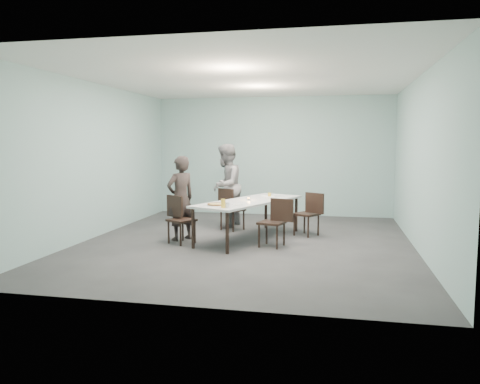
% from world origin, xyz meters
% --- Properties ---
extents(ground, '(7.00, 7.00, 0.00)m').
position_xyz_m(ground, '(0.00, 0.00, 0.00)').
color(ground, '#333335').
rests_on(ground, ground).
extents(room_shell, '(6.02, 7.02, 3.01)m').
position_xyz_m(room_shell, '(0.00, 0.00, 2.03)').
color(room_shell, '#94BABA').
rests_on(room_shell, ground).
extents(table, '(1.83, 2.75, 0.75)m').
position_xyz_m(table, '(-0.00, 0.31, 0.69)').
color(table, white).
rests_on(table, ground).
extents(chair_near_left, '(0.64, 0.58, 0.87)m').
position_xyz_m(chair_near_left, '(-1.22, -0.27, 0.50)').
color(chair_near_left, black).
rests_on(chair_near_left, ground).
extents(chair_far_left, '(0.65, 0.57, 0.87)m').
position_xyz_m(chair_far_left, '(-0.60, 1.22, 0.50)').
color(chair_far_left, black).
rests_on(chair_far_left, ground).
extents(chair_near_right, '(0.65, 0.51, 0.87)m').
position_xyz_m(chair_near_right, '(0.59, -0.27, 0.50)').
color(chair_near_right, black).
rests_on(chair_near_right, ground).
extents(chair_far_right, '(0.64, 0.58, 0.87)m').
position_xyz_m(chair_far_right, '(1.12, 0.85, 0.50)').
color(chair_far_right, black).
rests_on(chair_far_right, ground).
extents(diner_near, '(0.66, 0.70, 1.60)m').
position_xyz_m(diner_near, '(-1.26, -0.02, 0.80)').
color(diner_near, black).
rests_on(diner_near, ground).
extents(diner_far, '(0.79, 0.96, 1.82)m').
position_xyz_m(diner_far, '(-0.75, 1.51, 0.91)').
color(diner_far, slate).
rests_on(diner_far, ground).
extents(pizza, '(0.34, 0.34, 0.04)m').
position_xyz_m(pizza, '(-0.43, -0.54, 0.77)').
color(pizza, white).
rests_on(pizza, table).
extents(side_plate, '(0.18, 0.18, 0.01)m').
position_xyz_m(side_plate, '(-0.09, -0.36, 0.76)').
color(side_plate, white).
rests_on(side_plate, table).
extents(beer_glass, '(0.08, 0.08, 0.15)m').
position_xyz_m(beer_glass, '(-0.24, -0.79, 0.82)').
color(beer_glass, yellow).
rests_on(beer_glass, table).
extents(water_tumbler, '(0.08, 0.08, 0.09)m').
position_xyz_m(water_tumbler, '(-0.18, -0.76, 0.80)').
color(water_tumbler, silver).
rests_on(water_tumbler, table).
extents(tealight, '(0.06, 0.06, 0.05)m').
position_xyz_m(tealight, '(-0.02, 0.32, 0.77)').
color(tealight, silver).
rests_on(tealight, table).
extents(amber_tumbler, '(0.07, 0.07, 0.08)m').
position_xyz_m(amber_tumbler, '(0.29, 1.02, 0.79)').
color(amber_tumbler, yellow).
rests_on(amber_tumbler, table).
extents(menu, '(0.36, 0.32, 0.01)m').
position_xyz_m(menu, '(0.23, 1.05, 0.75)').
color(menu, silver).
rests_on(menu, table).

